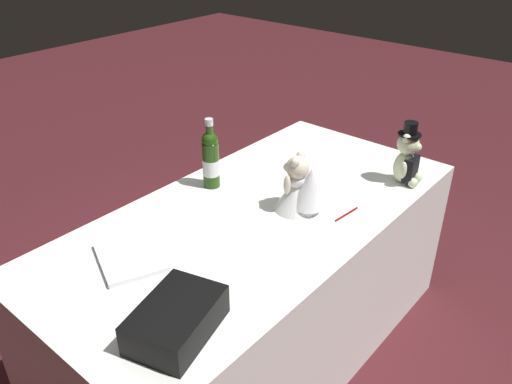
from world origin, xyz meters
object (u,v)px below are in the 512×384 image
(teddy_bear_bride, at_px, (301,188))
(signing_pen, at_px, (347,214))
(champagne_bottle, at_px, (211,159))
(teddy_bear_groom, at_px, (408,158))
(guestbook, at_px, (131,257))
(gift_case_black, at_px, (176,319))

(teddy_bear_bride, xyz_separation_m, signing_pen, (-0.09, 0.17, -0.10))
(champagne_bottle, bearing_deg, teddy_bear_groom, 132.72)
(guestbook, bearing_deg, teddy_bear_bride, -178.04)
(teddy_bear_groom, bearing_deg, champagne_bottle, -47.28)
(champagne_bottle, xyz_separation_m, signing_pen, (-0.18, 0.60, -0.13))
(teddy_bear_bride, height_order, signing_pen, teddy_bear_bride)
(champagne_bottle, bearing_deg, teddy_bear_bride, 101.76)
(teddy_bear_groom, xyz_separation_m, champagne_bottle, (0.60, -0.65, 0.02))
(champagne_bottle, relative_size, guestbook, 1.21)
(teddy_bear_groom, xyz_separation_m, signing_pen, (0.42, -0.05, -0.12))
(gift_case_black, bearing_deg, teddy_bear_groom, 176.27)
(teddy_bear_groom, xyz_separation_m, guestbook, (1.18, -0.48, -0.11))
(teddy_bear_bride, height_order, guestbook, teddy_bear_bride)
(teddy_bear_groom, relative_size, guestbook, 1.09)
(champagne_bottle, height_order, gift_case_black, champagne_bottle)
(guestbook, bearing_deg, teddy_bear_groom, -179.01)
(guestbook, bearing_deg, gift_case_black, 94.59)
(teddy_bear_groom, distance_m, teddy_bear_bride, 0.56)
(signing_pen, bearing_deg, gift_case_black, -2.37)
(teddy_bear_bride, bearing_deg, signing_pen, 118.55)
(teddy_bear_groom, bearing_deg, gift_case_black, -3.73)
(signing_pen, relative_size, gift_case_black, 0.45)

